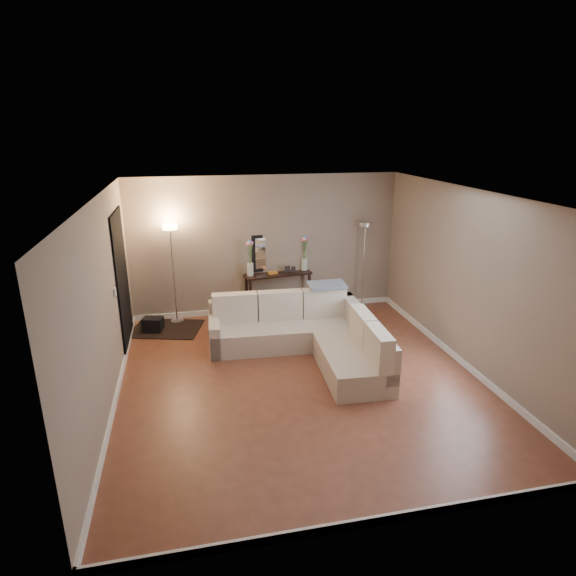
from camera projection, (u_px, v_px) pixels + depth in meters
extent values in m
cube|color=brown|center=(300.00, 379.00, 6.85)|extent=(5.00, 5.50, 0.01)
cube|color=white|center=(301.00, 194.00, 6.02)|extent=(5.00, 5.50, 0.01)
cube|color=gray|center=(266.00, 245.00, 9.00)|extent=(5.00, 0.02, 2.60)
cube|color=gray|center=(381.00, 401.00, 3.88)|extent=(5.00, 0.02, 2.60)
cube|color=gray|center=(103.00, 306.00, 5.94)|extent=(0.02, 5.50, 2.60)
cube|color=gray|center=(469.00, 280.00, 6.94)|extent=(0.02, 5.50, 2.60)
cube|color=white|center=(267.00, 308.00, 9.37)|extent=(5.00, 0.03, 0.10)
cube|color=white|center=(371.00, 521.00, 4.30)|extent=(5.00, 0.03, 0.10)
cube|color=white|center=(117.00, 395.00, 6.34)|extent=(0.03, 5.50, 0.10)
cube|color=white|center=(458.00, 359.00, 7.33)|extent=(0.03, 5.50, 0.10)
cube|color=black|center=(123.00, 281.00, 7.58)|extent=(0.02, 1.20, 2.20)
cube|color=white|center=(115.00, 292.00, 6.76)|extent=(0.02, 0.08, 0.12)
cube|color=beige|center=(285.00, 334.00, 7.86)|extent=(2.46, 0.96, 0.37)
cube|color=beige|center=(282.00, 312.00, 8.09)|extent=(2.43, 0.31, 0.52)
cube|color=beige|center=(215.00, 335.00, 7.67)|extent=(0.21, 0.85, 0.52)
cube|color=beige|center=(352.00, 363.00, 6.90)|extent=(0.91, 1.53, 0.37)
cube|color=beige|center=(366.00, 333.00, 7.26)|extent=(0.30, 2.33, 0.52)
cube|color=beige|center=(235.00, 308.00, 7.82)|extent=(0.74, 0.24, 0.48)
cube|color=beige|center=(280.00, 305.00, 7.93)|extent=(0.74, 0.24, 0.48)
cube|color=beige|center=(324.00, 303.00, 8.04)|extent=(0.74, 0.24, 0.48)
cube|color=beige|center=(363.00, 327.00, 7.06)|extent=(0.24, 0.68, 0.48)
cube|color=beige|center=(379.00, 347.00, 6.40)|extent=(0.24, 0.68, 0.48)
cube|color=slate|center=(327.00, 285.00, 7.97)|extent=(0.61, 0.36, 0.08)
cube|color=black|center=(278.00, 274.00, 9.09)|extent=(1.31, 0.52, 0.04)
cube|color=black|center=(251.00, 299.00, 8.90)|extent=(0.05, 0.05, 0.74)
cube|color=black|center=(247.00, 295.00, 9.15)|extent=(0.05, 0.05, 0.74)
cube|color=black|center=(309.00, 292.00, 9.29)|extent=(0.05, 0.05, 0.74)
cube|color=black|center=(304.00, 288.00, 9.53)|extent=(0.05, 0.05, 0.74)
cube|color=black|center=(278.00, 303.00, 9.28)|extent=(1.23, 0.48, 0.03)
cube|color=#BF3333|center=(252.00, 301.00, 9.07)|extent=(0.05, 0.16, 0.19)
cube|color=#3359A5|center=(254.00, 300.00, 9.08)|extent=(0.06, 0.16, 0.21)
cube|color=gold|center=(256.00, 300.00, 9.10)|extent=(0.06, 0.16, 0.23)
cube|color=#3F7F4C|center=(259.00, 300.00, 9.12)|extent=(0.07, 0.16, 0.19)
cube|color=#994C99|center=(261.00, 300.00, 9.13)|extent=(0.05, 0.16, 0.21)
cube|color=orange|center=(263.00, 299.00, 9.14)|extent=(0.06, 0.16, 0.23)
cube|color=#262626|center=(266.00, 299.00, 9.16)|extent=(0.06, 0.16, 0.19)
cube|color=#4C99B2|center=(268.00, 299.00, 9.18)|extent=(0.07, 0.16, 0.21)
cube|color=#B2A58C|center=(270.00, 298.00, 9.19)|extent=(0.05, 0.16, 0.23)
cube|color=brown|center=(272.00, 299.00, 9.21)|extent=(0.06, 0.16, 0.19)
cube|color=navy|center=(275.00, 298.00, 9.22)|extent=(0.06, 0.16, 0.21)
cube|color=gold|center=(277.00, 297.00, 9.23)|extent=(0.07, 0.16, 0.23)
cube|color=black|center=(275.00, 252.00, 9.12)|extent=(0.90, 0.16, 0.71)
cube|color=white|center=(275.00, 252.00, 9.10)|extent=(0.78, 0.12, 0.59)
cube|color=orange|center=(272.00, 273.00, 9.02)|extent=(0.19, 0.14, 0.04)
cube|color=black|center=(288.00, 269.00, 9.08)|extent=(0.10, 0.03, 0.13)
cube|color=black|center=(293.00, 269.00, 9.12)|extent=(0.08, 0.03, 0.11)
cylinder|color=silver|center=(250.00, 269.00, 8.87)|extent=(0.13, 0.13, 0.24)
cylinder|color=#38722D|center=(249.00, 255.00, 8.78)|extent=(0.10, 0.02, 0.40)
sphere|color=#E5598C|center=(248.00, 244.00, 8.71)|extent=(0.08, 0.08, 0.07)
cylinder|color=#38722D|center=(249.00, 255.00, 8.78)|extent=(0.05, 0.02, 0.43)
sphere|color=white|center=(249.00, 243.00, 8.71)|extent=(0.08, 0.08, 0.07)
cylinder|color=#38722D|center=(250.00, 254.00, 8.78)|extent=(0.01, 0.01, 0.45)
sphere|color=#598CE5|center=(250.00, 242.00, 8.71)|extent=(0.08, 0.08, 0.07)
cylinder|color=#38722D|center=(250.00, 255.00, 8.79)|extent=(0.05, 0.02, 0.41)
sphere|color=#E58C4C|center=(251.00, 244.00, 8.73)|extent=(0.08, 0.08, 0.07)
cylinder|color=#38722D|center=(251.00, 255.00, 8.79)|extent=(0.10, 0.02, 0.42)
sphere|color=#D866B2|center=(252.00, 243.00, 8.73)|extent=(0.08, 0.08, 0.07)
cylinder|color=silver|center=(304.00, 264.00, 9.22)|extent=(0.13, 0.13, 0.24)
cylinder|color=#38722D|center=(304.00, 250.00, 9.13)|extent=(0.10, 0.02, 0.40)
sphere|color=#E5598C|center=(303.00, 240.00, 9.06)|extent=(0.08, 0.08, 0.07)
cylinder|color=#38722D|center=(304.00, 250.00, 9.13)|extent=(0.05, 0.02, 0.43)
sphere|color=white|center=(304.00, 239.00, 9.06)|extent=(0.08, 0.08, 0.07)
cylinder|color=#38722D|center=(305.00, 249.00, 9.13)|extent=(0.01, 0.01, 0.45)
sphere|color=#598CE5|center=(305.00, 238.00, 9.06)|extent=(0.08, 0.08, 0.07)
cylinder|color=#38722D|center=(305.00, 250.00, 9.14)|extent=(0.05, 0.02, 0.41)
sphere|color=#E58C4C|center=(306.00, 240.00, 9.08)|extent=(0.08, 0.08, 0.07)
cylinder|color=#38722D|center=(305.00, 250.00, 9.14)|extent=(0.10, 0.02, 0.42)
sphere|color=#D866B2|center=(307.00, 238.00, 9.08)|extent=(0.08, 0.08, 0.07)
cylinder|color=silver|center=(177.00, 321.00, 8.85)|extent=(0.29, 0.29, 0.03)
cylinder|color=silver|center=(174.00, 276.00, 8.57)|extent=(0.03, 0.03, 1.72)
cylinder|color=#FFBF72|center=(170.00, 227.00, 8.29)|extent=(0.32, 0.32, 0.08)
cylinder|color=silver|center=(361.00, 307.00, 9.54)|extent=(0.25, 0.25, 0.03)
cylinder|color=silver|center=(363.00, 268.00, 9.28)|extent=(0.03, 0.03, 1.63)
cylinder|color=silver|center=(366.00, 224.00, 9.02)|extent=(0.27, 0.27, 0.07)
cube|color=black|center=(166.00, 329.00, 8.53)|extent=(1.37, 1.17, 0.02)
cube|color=black|center=(153.00, 324.00, 8.41)|extent=(0.39, 0.32, 0.22)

